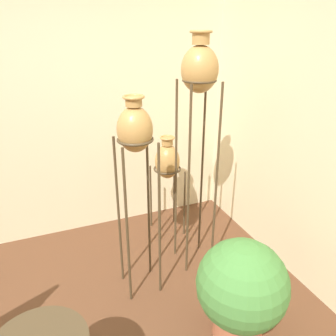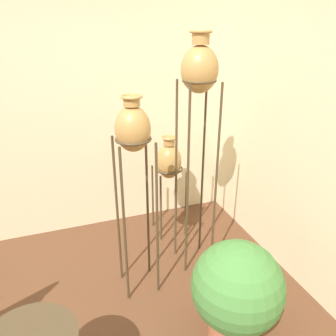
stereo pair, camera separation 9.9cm
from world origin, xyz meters
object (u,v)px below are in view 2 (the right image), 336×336
object	(u,v)px
vase_stand_medium	(133,137)
potted_plant	(237,291)
vase_stand_tall	(199,78)
vase_stand_short	(169,163)

from	to	relation	value
vase_stand_medium	potted_plant	bearing A→B (deg)	-56.59
vase_stand_tall	potted_plant	distance (m)	1.52
vase_stand_medium	vase_stand_short	size ratio (longest dim) A/B	1.52
vase_stand_short	potted_plant	size ratio (longest dim) A/B	1.39
vase_stand_medium	potted_plant	size ratio (longest dim) A/B	2.11
vase_stand_tall	potted_plant	world-z (taller)	vase_stand_tall
vase_stand_short	potted_plant	xyz separation A→B (m)	(-0.03, -1.40, -0.37)
vase_stand_tall	potted_plant	xyz separation A→B (m)	(-0.08, -0.87, -1.25)
potted_plant	vase_stand_short	bearing A→B (deg)	88.61
vase_stand_medium	potted_plant	world-z (taller)	vase_stand_medium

